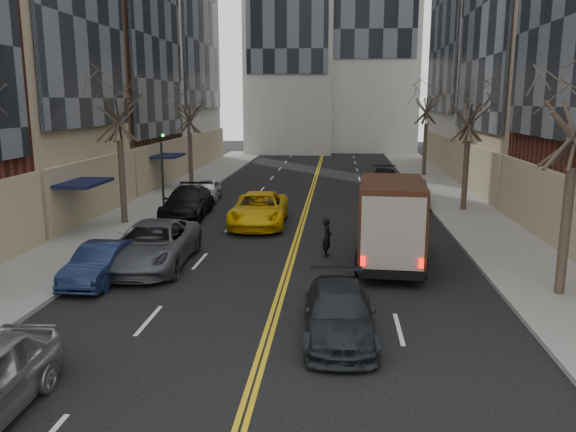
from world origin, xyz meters
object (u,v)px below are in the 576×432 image
Objects in this scene: ups_truck at (391,222)px; observer_sedan at (339,313)px; taxi at (259,209)px; pedestrian at (327,237)px.

ups_truck is 1.33× the size of observer_sedan.
ups_truck is 7.12m from observer_sedan.
ups_truck is 1.06× the size of taxi.
ups_truck is 8.74m from taxi.
ups_truck reaches higher than observer_sedan.
taxi is (-3.96, 13.20, 0.15)m from observer_sedan.
observer_sedan is at bearing -75.13° from taxi.
ups_truck is at bearing 71.78° from observer_sedan.
pedestrian is at bearing 90.93° from observer_sedan.
taxi reaches higher than observer_sedan.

